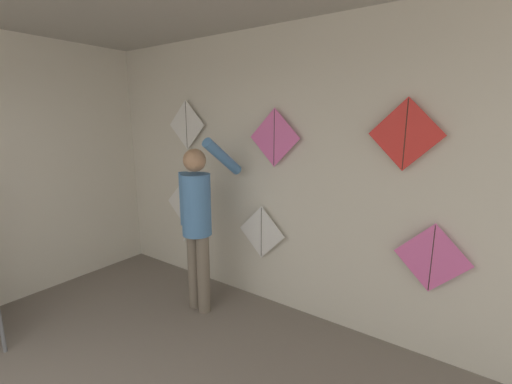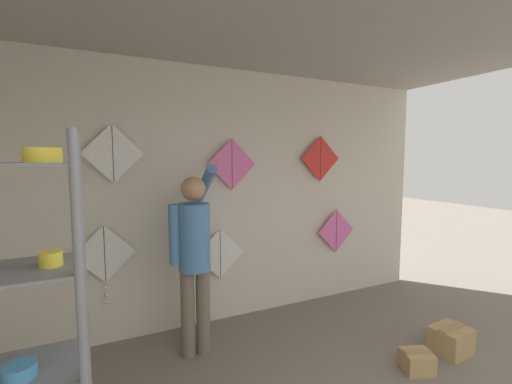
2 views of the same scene
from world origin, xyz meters
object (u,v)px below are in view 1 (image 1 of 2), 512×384
shopkeeper (198,216)px  kite_4 (274,138)px  kite_1 (261,232)px  kite_5 (405,135)px  kite_2 (432,258)px  kite_3 (187,125)px  kite_0 (184,206)px

shopkeeper → kite_4: (0.58, 0.49, 0.76)m
kite_1 → kite_4: size_ratio=1.00×
shopkeeper → kite_1: 0.69m
kite_5 → shopkeeper: bearing=-164.3°
kite_1 → kite_5: 1.69m
kite_2 → kite_5: 0.98m
kite_4 → shopkeeper: bearing=-139.4°
shopkeeper → kite_3: (-0.63, 0.49, 0.87)m
shopkeeper → kite_4: size_ratio=3.16×
kite_2 → kite_5: bearing=180.0°
kite_1 → kite_4: 1.00m
kite_4 → kite_2: bearing=0.0°
kite_4 → kite_5: size_ratio=1.00×
shopkeeper → kite_5: 2.01m
kite_0 → kite_1: bearing=0.0°
kite_3 → kite_4: 1.21m
shopkeeper → kite_2: size_ratio=3.16×
shopkeeper → kite_1: (0.43, 0.49, -0.22)m
kite_4 → kite_5: kite_5 is taller
kite_4 → kite_1: bearing=180.0°
kite_3 → kite_5: bearing=0.0°
kite_2 → kite_5: (-0.27, 0.00, 0.94)m
shopkeeper → kite_2: bearing=17.9°
kite_2 → kite_0: bearing=-180.0°
kite_2 → kite_4: size_ratio=1.00×
shopkeeper → kite_0: size_ratio=2.31×
kite_3 → kite_2: bearing=0.0°
kite_2 → kite_3: 2.84m
shopkeeper → kite_0: shopkeeper is taller
kite_0 → kite_5: (2.49, 0.00, 0.94)m
shopkeeper → kite_3: bearing=146.0°
shopkeeper → kite_1: size_ratio=3.16×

